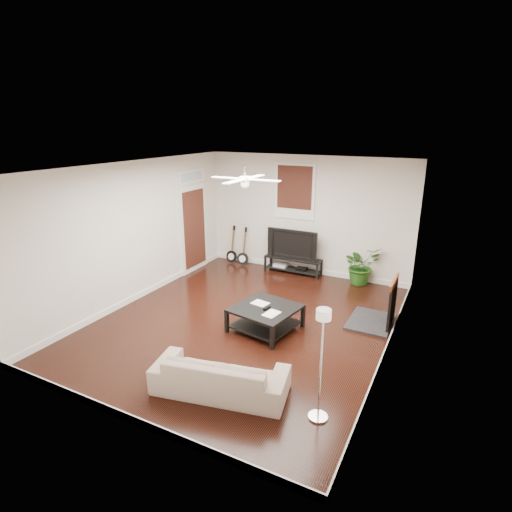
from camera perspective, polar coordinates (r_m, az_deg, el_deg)
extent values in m
cube|color=black|center=(7.59, -1.39, -9.12)|extent=(5.00, 6.00, 0.01)
cube|color=white|center=(6.79, -1.58, 12.41)|extent=(5.00, 6.00, 0.01)
cube|color=silver|center=(9.72, 7.04, 5.63)|extent=(5.00, 0.01, 2.80)
cube|color=silver|center=(4.83, -18.93, -8.31)|extent=(5.00, 0.01, 2.80)
cube|color=silver|center=(8.51, -16.47, 3.24)|extent=(0.01, 6.00, 2.80)
cube|color=silver|center=(6.32, 18.87, -2.04)|extent=(0.01, 6.00, 2.80)
cube|color=#AA5C36|center=(7.27, 20.02, 0.41)|extent=(0.02, 2.20, 2.80)
cube|color=black|center=(7.62, 17.12, -6.04)|extent=(0.80, 1.10, 0.92)
cube|color=black|center=(9.70, 5.42, 8.96)|extent=(1.00, 0.06, 1.30)
cube|color=white|center=(9.93, -8.75, 4.94)|extent=(0.08, 1.00, 2.50)
cube|color=black|center=(9.92, 5.19, -1.30)|extent=(1.39, 0.37, 0.39)
imported|color=black|center=(9.77, 5.33, 1.80)|extent=(1.24, 0.16, 0.72)
cube|color=black|center=(7.22, 1.32, -8.72)|extent=(1.18, 1.18, 0.43)
imported|color=tan|center=(5.70, -5.03, -16.18)|extent=(1.92, 1.07, 0.53)
imported|color=#215017|center=(9.43, 14.50, -1.25)|extent=(1.05, 1.06, 0.89)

